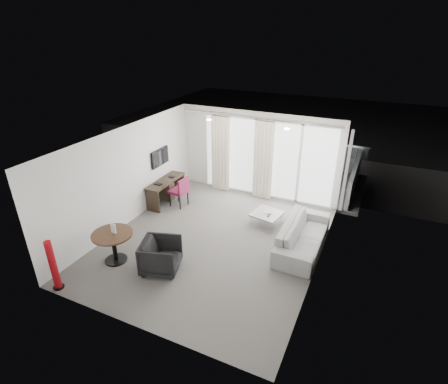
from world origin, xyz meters
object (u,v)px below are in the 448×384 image
at_px(desk, 166,191).
at_px(coffee_table, 267,218).
at_px(round_table, 114,247).
at_px(red_lamp, 53,265).
at_px(tub_armchair, 161,256).
at_px(desk_chair, 179,192).
at_px(rattan_chair_b, 319,173).
at_px(rattan_chair_a, 283,169).
at_px(sofa, 303,235).

xyz_separation_m(desk, coffee_table, (3.15, 0.03, -0.19)).
distance_m(round_table, red_lamp, 1.31).
height_order(tub_armchair, coffee_table, tub_armchair).
xyz_separation_m(round_table, tub_armchair, (1.14, 0.16, 0.01)).
height_order(desk, round_table, round_table).
relative_size(desk_chair, coffee_table, 1.25).
height_order(desk_chair, rattan_chair_b, desk_chair).
height_order(desk, rattan_chair_b, rattan_chair_b).
distance_m(red_lamp, coffee_table, 5.20).
distance_m(round_table, rattan_chair_b, 7.04).
bearing_deg(desk, rattan_chair_a, 49.29).
xyz_separation_m(desk, red_lamp, (0.11, -4.16, 0.21)).
distance_m(coffee_table, sofa, 1.33).
relative_size(red_lamp, rattan_chair_a, 1.55).
distance_m(desk, rattan_chair_b, 5.07).
height_order(sofa, rattan_chair_a, rattan_chair_a).
distance_m(coffee_table, rattan_chair_a, 3.13).
bearing_deg(desk_chair, desk, -179.06).
xyz_separation_m(desk_chair, red_lamp, (-0.36, -4.11, 0.11)).
height_order(round_table, coffee_table, round_table).
xyz_separation_m(desk_chair, rattan_chair_b, (3.42, 3.31, -0.08)).
relative_size(sofa, rattan_chair_b, 3.02).
relative_size(red_lamp, rattan_chair_b, 1.48).
bearing_deg(tub_armchair, desk, 13.96).
distance_m(desk_chair, tub_armchair, 3.00).
bearing_deg(round_table, coffee_table, 48.99).
height_order(desk_chair, round_table, desk_chair).
distance_m(red_lamp, tub_armchair, 2.12).
distance_m(round_table, tub_armchair, 1.15).
bearing_deg(red_lamp, coffee_table, 53.99).
bearing_deg(rattan_chair_a, coffee_table, -82.02).
bearing_deg(desk_chair, tub_armchair, -58.54).
bearing_deg(desk_chair, rattan_chair_a, 62.24).
xyz_separation_m(desk, rattan_chair_b, (3.88, 3.26, 0.03)).
relative_size(tub_armchair, sofa, 0.35).
bearing_deg(desk, sofa, -8.59).
bearing_deg(sofa, desk, 81.41).
bearing_deg(sofa, coffee_table, 58.94).
bearing_deg(desk_chair, coffee_table, 8.95).
relative_size(coffee_table, rattan_chair_a, 1.01).
xyz_separation_m(desk_chair, sofa, (3.81, -0.60, -0.12)).
distance_m(desk, red_lamp, 4.17).
bearing_deg(desk_chair, red_lamp, -87.86).
bearing_deg(coffee_table, tub_armchair, -117.31).
bearing_deg(rattan_chair_b, red_lamp, -132.76).
bearing_deg(rattan_chair_a, tub_armchair, -100.19).
distance_m(tub_armchair, rattan_chair_b, 6.42).
distance_m(desk_chair, rattan_chair_b, 4.76).
bearing_deg(desk, desk_chair, -6.24).
bearing_deg(rattan_chair_a, round_table, -110.00).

